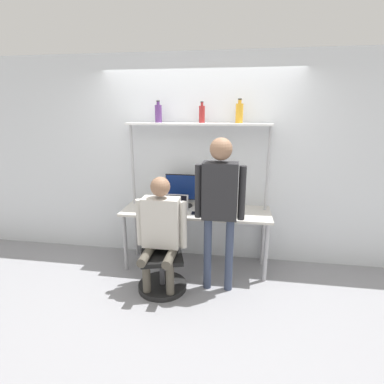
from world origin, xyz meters
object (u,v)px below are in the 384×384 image
object	(u,v)px
laptop	(174,207)
bottle_amber	(239,113)
person_seated	(161,226)
bottle_red	(202,114)
monitor	(184,190)
person_standing	(220,196)
cell_phone	(194,214)
bottle_purple	(158,113)
office_chair	(162,266)

from	to	relation	value
laptop	bottle_amber	bearing A→B (deg)	18.52
person_seated	bottle_red	bearing A→B (deg)	64.99
monitor	laptop	world-z (taller)	monitor
monitor	person_standing	xyz separation A→B (m)	(0.51, -0.64, 0.12)
cell_phone	bottle_red	bearing A→B (deg)	80.31
person_seated	bottle_purple	distance (m)	1.42
office_chair	bottle_red	size ratio (longest dim) A/B	3.55
person_standing	bottle_red	xyz separation A→B (m)	(-0.28, 0.65, 0.84)
person_seated	bottle_red	distance (m)	1.45
laptop	person_standing	bearing A→B (deg)	-33.58
office_chair	bottle_amber	size ratio (longest dim) A/B	3.16
office_chair	bottle_purple	size ratio (longest dim) A/B	3.38
cell_phone	bottle_amber	xyz separation A→B (m)	(0.50, 0.30, 1.19)
monitor	bottle_red	size ratio (longest dim) A/B	1.90
laptop	person_seated	size ratio (longest dim) A/B	0.26
monitor	person_standing	bearing A→B (deg)	-51.19
laptop	office_chair	bearing A→B (deg)	-96.54
laptop	office_chair	size ratio (longest dim) A/B	0.39
bottle_amber	laptop	bearing A→B (deg)	-161.48
cell_phone	bottle_amber	world-z (taller)	bottle_amber
person_seated	bottle_red	xyz separation A→B (m)	(0.35, 0.76, 1.19)
office_chair	person_standing	distance (m)	1.07
cell_phone	bottle_purple	xyz separation A→B (m)	(-0.49, 0.30, 1.19)
monitor	bottle_red	bearing A→B (deg)	2.67
office_chair	bottle_purple	distance (m)	1.85
cell_phone	bottle_purple	distance (m)	1.32
monitor	bottle_amber	world-z (taller)	bottle_amber
laptop	bottle_purple	world-z (taller)	bottle_purple
cell_phone	bottle_purple	size ratio (longest dim) A/B	0.57
office_chair	bottle_purple	world-z (taller)	bottle_purple
bottle_purple	bottle_amber	bearing A→B (deg)	-0.00
monitor	office_chair	size ratio (longest dim) A/B	0.53
bottle_amber	person_standing	bearing A→B (deg)	-104.50
person_standing	bottle_amber	distance (m)	1.09
person_standing	office_chair	bearing A→B (deg)	-174.52
office_chair	person_standing	bearing A→B (deg)	5.48
office_chair	bottle_amber	xyz separation A→B (m)	(0.81, 0.71, 1.71)
monitor	bottle_amber	xyz separation A→B (m)	(0.68, 0.01, 0.97)
monitor	laptop	distance (m)	0.31
laptop	person_standing	xyz separation A→B (m)	(0.59, -0.39, 0.28)
bottle_purple	bottle_red	bearing A→B (deg)	-0.00
cell_phone	person_standing	xyz separation A→B (m)	(0.33, -0.35, 0.34)
bottle_purple	person_standing	bearing A→B (deg)	-38.16
monitor	person_standing	size ratio (longest dim) A/B	0.27
monitor	person_seated	bearing A→B (deg)	-99.23
monitor	bottle_amber	bearing A→B (deg)	0.91
office_chair	bottle_amber	world-z (taller)	bottle_amber
bottle_amber	office_chair	bearing A→B (deg)	-138.85
monitor	bottle_purple	distance (m)	1.02
monitor	bottle_red	xyz separation A→B (m)	(0.23, 0.01, 0.96)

